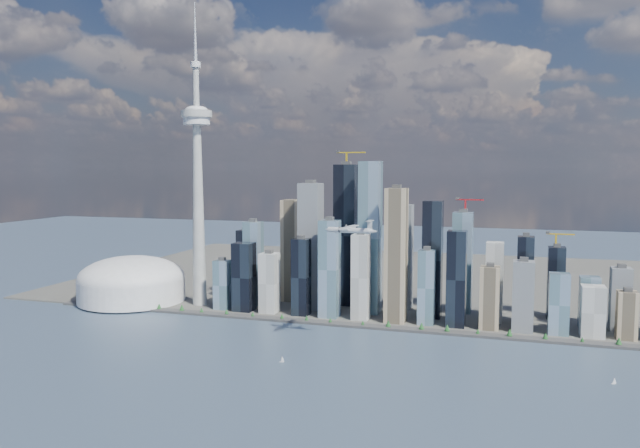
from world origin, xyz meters
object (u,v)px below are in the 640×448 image
(dome_stadium, at_px, (132,282))
(airplane, at_px, (350,230))
(needle_tower, at_px, (198,180))
(sailboat_east, at_px, (614,382))
(sailboat_west, at_px, (282,360))

(dome_stadium, relative_size, airplane, 2.60)
(needle_tower, relative_size, sailboat_east, 63.49)
(needle_tower, distance_m, sailboat_east, 751.23)
(sailboat_west, relative_size, sailboat_east, 1.07)
(dome_stadium, bearing_deg, sailboat_west, -32.51)
(dome_stadium, height_order, airplane, airplane)
(needle_tower, xyz_separation_m, sailboat_east, (676.74, -228.13, -233.06))
(dome_stadium, bearing_deg, needle_tower, 4.09)
(dome_stadium, relative_size, sailboat_west, 21.54)
(dome_stadium, distance_m, airplane, 524.51)
(needle_tower, bearing_deg, dome_stadium, -175.91)
(airplane, xyz_separation_m, sailboat_west, (-70.36, -86.88, -168.44))
(sailboat_west, bearing_deg, needle_tower, 128.08)
(dome_stadium, height_order, sailboat_east, dome_stadium)
(needle_tower, distance_m, airplane, 389.00)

